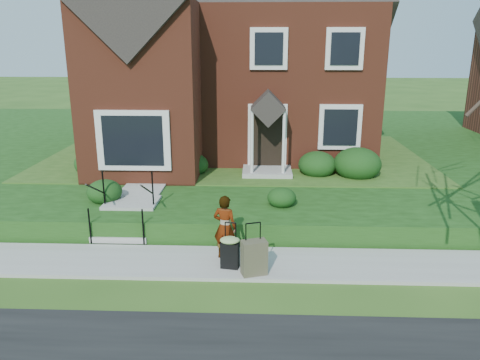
{
  "coord_description": "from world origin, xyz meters",
  "views": [
    {
      "loc": [
        0.89,
        -9.51,
        4.77
      ],
      "look_at": [
        0.44,
        2.0,
        1.39
      ],
      "focal_mm": 35.0,
      "sensor_mm": 36.0,
      "label": 1
    }
  ],
  "objects_px": {
    "front_steps": "(128,214)",
    "suitcase_olive": "(254,257)",
    "suitcase_black": "(230,251)",
    "woman": "(225,227)"
  },
  "relations": [
    {
      "from": "suitcase_black",
      "to": "suitcase_olive",
      "type": "relative_size",
      "value": 0.91
    },
    {
      "from": "woman",
      "to": "suitcase_black",
      "type": "height_order",
      "value": "woman"
    },
    {
      "from": "front_steps",
      "to": "suitcase_black",
      "type": "bearing_deg",
      "value": -37.27
    },
    {
      "from": "suitcase_black",
      "to": "suitcase_olive",
      "type": "bearing_deg",
      "value": -18.03
    },
    {
      "from": "front_steps",
      "to": "suitcase_black",
      "type": "relative_size",
      "value": 1.96
    },
    {
      "from": "suitcase_black",
      "to": "suitcase_olive",
      "type": "distance_m",
      "value": 0.59
    },
    {
      "from": "front_steps",
      "to": "suitcase_olive",
      "type": "distance_m",
      "value": 4.12
    },
    {
      "from": "front_steps",
      "to": "woman",
      "type": "bearing_deg",
      "value": -31.82
    },
    {
      "from": "front_steps",
      "to": "suitcase_olive",
      "type": "relative_size",
      "value": 1.78
    },
    {
      "from": "woman",
      "to": "suitcase_olive",
      "type": "height_order",
      "value": "woman"
    }
  ]
}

